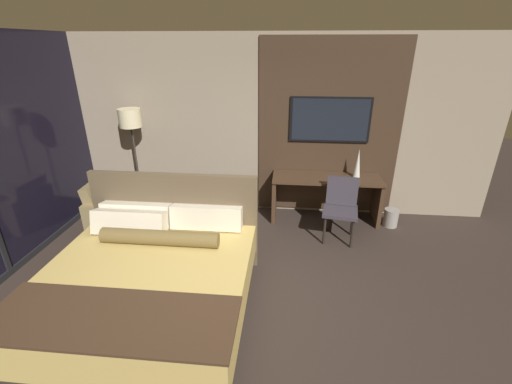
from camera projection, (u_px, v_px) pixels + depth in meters
name	position (u px, v px, depth m)	size (l,w,h in m)	color
ground_plane	(245.00, 314.00, 3.62)	(16.00, 16.00, 0.00)	#332823
wall_back_tv_panel	(272.00, 128.00, 5.42)	(7.20, 0.09, 2.80)	gray
bed	(150.00, 283.00, 3.56)	(2.07, 2.08, 1.21)	#33281E
desk	(326.00, 190.00, 5.42)	(1.68, 0.56, 0.73)	#422D1E
tv	(330.00, 120.00, 5.21)	(1.22, 0.04, 0.69)	black
desk_chair	(341.00, 203.00, 4.88)	(0.54, 0.54, 0.90)	#38333D
armchair_by_window	(118.00, 213.00, 5.24)	(0.83, 0.85, 0.76)	olive
floor_lamp	(131.00, 127.00, 5.28)	(0.34, 0.34, 1.73)	#282623
vase_tall	(358.00, 163.00, 5.22)	(0.11, 0.11, 0.44)	silver
waste_bin	(391.00, 218.00, 5.33)	(0.22, 0.22, 0.28)	gray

